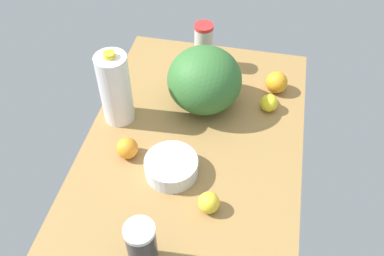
{
  "coord_description": "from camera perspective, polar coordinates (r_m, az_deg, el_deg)",
  "views": [
    {
      "loc": [
        94.49,
        19.56,
        117.09
      ],
      "look_at": [
        0.0,
        0.0,
        13.0
      ],
      "focal_mm": 40.0,
      "sensor_mm": 36.0,
      "label": 1
    }
  ],
  "objects": [
    {
      "name": "orange_near_front",
      "position": [
        1.7,
        11.21,
        6.0
      ],
      "size": [
        8.49,
        8.49,
        8.49
      ],
      "primitive_type": "sphere",
      "color": "orange",
      "rests_on": "countertop"
    },
    {
      "name": "milk_jug",
      "position": [
        1.52,
        -10.2,
        5.18
      ],
      "size": [
        11.15,
        11.15,
        29.51
      ],
      "color": "white",
      "rests_on": "countertop"
    },
    {
      "name": "tumbler_cup",
      "position": [
        1.77,
        1.54,
        10.94
      ],
      "size": [
        7.67,
        7.67,
        19.52
      ],
      "color": "silver",
      "rests_on": "countertop"
    },
    {
      "name": "watermelon",
      "position": [
        1.56,
        1.69,
        6.42
      ],
      "size": [
        27.28,
        27.28,
        24.13
      ],
      "primitive_type": "ellipsoid",
      "color": "#32692F",
      "rests_on": "countertop"
    },
    {
      "name": "orange_by_jug",
      "position": [
        1.46,
        -8.62,
        -2.67
      ],
      "size": [
        7.34,
        7.34,
        7.34
      ],
      "primitive_type": "sphere",
      "color": "orange",
      "rests_on": "countertop"
    },
    {
      "name": "mixing_bowl",
      "position": [
        1.4,
        -2.78,
        -5.16
      ],
      "size": [
        17.57,
        17.57,
        6.05
      ],
      "primitive_type": "cylinder",
      "color": "silver",
      "rests_on": "countertop"
    },
    {
      "name": "countertop",
      "position": [
        1.51,
        0.0,
        -2.98
      ],
      "size": [
        120.0,
        76.0,
        3.0
      ],
      "primitive_type": "cube",
      "color": "olive",
      "rests_on": "ground"
    },
    {
      "name": "lemon_beside_bowl",
      "position": [
        1.63,
        10.21,
        3.3
      ],
      "size": [
        6.62,
        6.62,
        6.62
      ],
      "primitive_type": "sphere",
      "color": "yellow",
      "rests_on": "countertop"
    },
    {
      "name": "shaker_bottle",
      "position": [
        1.19,
        -6.69,
        -15.43
      ],
      "size": [
        8.36,
        8.36,
        18.39
      ],
      "color": "#292C37",
      "rests_on": "countertop"
    },
    {
      "name": "lemon_loose",
      "position": [
        1.32,
        2.25,
        -9.91
      ],
      "size": [
        6.7,
        6.7,
        6.7
      ],
      "primitive_type": "sphere",
      "color": "yellow",
      "rests_on": "countertop"
    }
  ]
}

